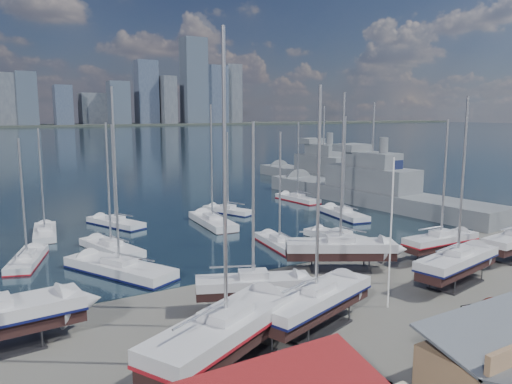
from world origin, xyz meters
TOP-DOWN VIEW (x-y plane):
  - ground at (0.00, -10.00)m, footprint 1400.00×1400.00m
  - sailboat_cradle_1 at (-12.66, -14.01)m, footprint 12.39×8.38m
  - sailboat_cradle_2 at (-6.89, -7.53)m, footprint 8.84×5.59m
  - sailboat_cradle_3 at (-5.01, -12.73)m, footprint 10.66×5.88m
  - sailboat_cradle_4 at (5.14, -3.52)m, footprint 10.20×7.73m
  - sailboat_cradle_5 at (11.04, -11.96)m, footprint 10.33×4.52m
  - sailboat_cradle_6 at (16.11, -6.25)m, footprint 8.75×2.70m
  - sailboat_moored_1 at (-19.90, 14.21)m, footprint 5.19×8.99m
  - sailboat_moored_2 at (-16.54, 25.30)m, footprint 3.95×9.30m
  - sailboat_moored_3 at (-13.06, 6.22)m, footprint 8.15×12.23m
  - sailboat_moored_4 at (-11.63, 14.07)m, footprint 4.82×9.93m
  - sailboat_moored_5 at (-7.68, 26.27)m, footprint 5.85×9.64m
  - sailboat_moored_6 at (4.90, 6.30)m, footprint 3.85×9.22m
  - sailboat_moored_7 at (3.43, 19.99)m, footprint 4.24×11.26m
  - sailboat_moored_8 at (9.12, 26.15)m, footprint 5.15×8.69m
  - sailboat_moored_9 at (12.31, 4.57)m, footprint 4.05×9.74m
  - sailboat_moored_10 at (21.76, 14.93)m, footprint 4.53×10.36m
  - sailboat_moored_11 at (23.95, 28.89)m, footprint 3.05×9.42m
  - naval_ship_east at (32.87, 20.78)m, footprint 9.68×45.58m
  - naval_ship_west at (42.58, 45.19)m, footprint 6.87×40.18m
  - car_d at (4.12, -20.62)m, footprint 3.36×5.96m
  - flagpole at (2.27, -12.49)m, footprint 1.02×0.12m

SIDE VIEW (x-z plane):
  - ground at x=0.00m, z-range 0.00..0.00m
  - sailboat_moored_5 at x=-7.68m, z-range -6.67..7.28m
  - sailboat_moored_11 at x=23.95m, z-range -6.65..7.26m
  - sailboat_moored_10 at x=21.76m, z-range -7.19..7.80m
  - sailboat_moored_6 at x=4.90m, z-range -6.38..6.99m
  - sailboat_moored_1 at x=-19.90m, z-range -6.18..6.79m
  - sailboat_moored_8 at x=9.12m, z-range -5.97..6.59m
  - sailboat_moored_3 at x=-13.06m, z-range -8.62..9.24m
  - sailboat_moored_4 at x=-11.63m, z-range -6.90..7.54m
  - sailboat_moored_9 at x=12.31m, z-range -6.81..7.45m
  - sailboat_moored_2 at x=-16.54m, z-range -6.48..7.12m
  - sailboat_moored_7 at x=3.43m, z-range -7.98..8.62m
  - car_d at x=4.12m, z-range 0.00..1.63m
  - naval_ship_east at x=32.87m, z-range -7.37..10.70m
  - naval_ship_west at x=42.58m, z-range -7.14..10.47m
  - sailboat_cradle_6 at x=16.11m, z-range -5.11..9.07m
  - sailboat_cradle_2 at x=-6.89m, z-range -5.10..9.07m
  - sailboat_cradle_5 at x=11.04m, z-range -5.99..10.15m
  - sailboat_cradle_3 at x=-5.01m, z-range -6.18..10.37m
  - sailboat_cradle_4 at x=5.14m, z-range -6.19..10.40m
  - sailboat_cradle_1 at x=-12.66m, z-range -7.42..11.91m
  - flagpole at x=2.27m, z-range 0.85..12.39m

